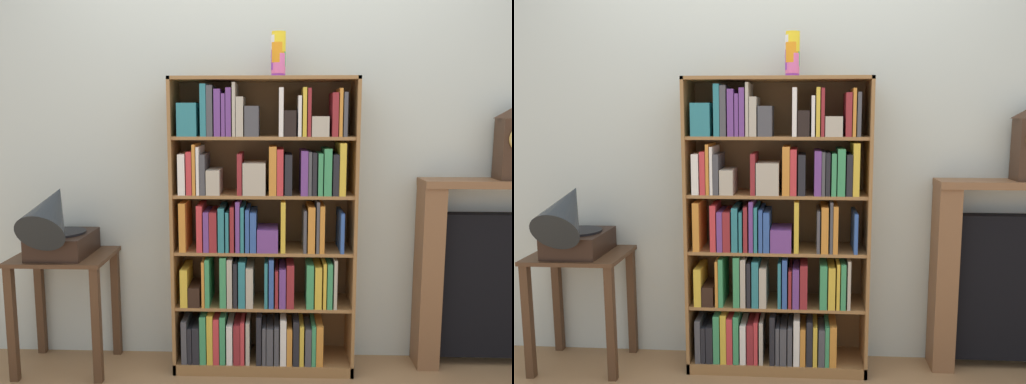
% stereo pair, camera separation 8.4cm
% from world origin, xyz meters
% --- Properties ---
extents(ground_plane, '(8.00, 6.40, 0.02)m').
position_xyz_m(ground_plane, '(0.00, 0.00, -0.01)').
color(ground_plane, '#997047').
extents(wall_back, '(5.00, 0.08, 2.60)m').
position_xyz_m(wall_back, '(0.14, 0.28, 1.30)').
color(wall_back, beige).
rests_on(wall_back, ground).
extents(bookshelf, '(0.99, 0.30, 1.62)m').
position_xyz_m(bookshelf, '(-0.02, 0.08, 0.75)').
color(bookshelf, olive).
rests_on(bookshelf, ground).
extents(cup_stack, '(0.08, 0.08, 0.24)m').
position_xyz_m(cup_stack, '(0.08, 0.10, 1.74)').
color(cup_stack, purple).
rests_on(cup_stack, bookshelf).
extents(side_table_left, '(0.52, 0.41, 0.66)m').
position_xyz_m(side_table_left, '(-1.11, 0.03, 0.48)').
color(side_table_left, '#472D1C').
rests_on(side_table_left, ground).
extents(gramophone, '(0.30, 0.53, 0.47)m').
position_xyz_m(gramophone, '(-1.11, -0.06, 0.85)').
color(gramophone, black).
rests_on(gramophone, side_table_left).
extents(fireplace_mantel, '(1.03, 0.20, 1.07)m').
position_xyz_m(fireplace_mantel, '(1.38, 0.15, 0.53)').
color(fireplace_mantel, brown).
rests_on(fireplace_mantel, ground).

